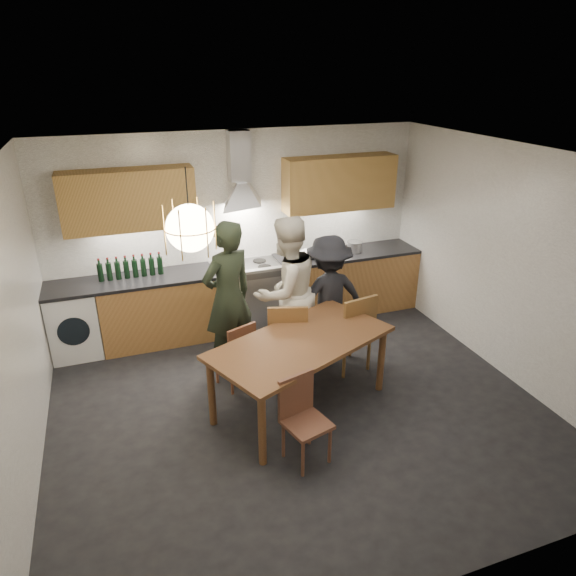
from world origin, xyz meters
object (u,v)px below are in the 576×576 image
object	(u,v)px
person_right	(328,296)
dining_table	(301,348)
person_left	(228,297)
stock_pot	(354,247)
chair_front	(302,413)
mixing_bowl	(311,254)
person_mid	(286,292)
chair_back_left	(238,351)
wine_bottles	(130,267)

from	to	relation	value
person_right	dining_table	bearing A→B (deg)	50.27
person_left	stock_pot	size ratio (longest dim) A/B	8.86
chair_front	mixing_bowl	distance (m)	2.93
dining_table	chair_front	world-z (taller)	chair_front
chair_front	person_right	size ratio (longest dim) A/B	0.54
stock_pot	person_right	bearing A→B (deg)	-129.97
person_mid	stock_pot	xyz separation A→B (m)	(1.37, 1.00, 0.07)
chair_back_left	wine_bottles	bearing A→B (deg)	-77.78
dining_table	mixing_bowl	distance (m)	2.16
chair_back_left	person_mid	world-z (taller)	person_mid
person_mid	person_right	bearing A→B (deg)	158.00
chair_back_left	wine_bottles	size ratio (longest dim) A/B	1.01
chair_front	chair_back_left	bearing A→B (deg)	86.53
chair_back_left	wine_bottles	distance (m)	1.84
chair_back_left	mixing_bowl	xyz separation A→B (m)	(1.41, 1.39, 0.48)
mixing_bowl	stock_pot	world-z (taller)	stock_pot
person_right	stock_pot	size ratio (longest dim) A/B	7.48
wine_bottles	person_mid	bearing A→B (deg)	-32.83
person_left	wine_bottles	distance (m)	1.41
person_left	person_right	distance (m)	1.22
person_right	chair_back_left	bearing A→B (deg)	14.24
person_right	stock_pot	bearing A→B (deg)	-132.72
chair_back_left	stock_pot	bearing A→B (deg)	-167.81
chair_front	person_right	bearing A→B (deg)	44.24
person_left	mixing_bowl	distance (m)	1.67
chair_back_left	mixing_bowl	world-z (taller)	mixing_bowl
dining_table	wine_bottles	bearing A→B (deg)	103.13
mixing_bowl	wine_bottles	world-z (taller)	wine_bottles
dining_table	chair_back_left	distance (m)	0.81
chair_back_left	person_left	world-z (taller)	person_left
chair_back_left	person_left	xyz separation A→B (m)	(0.02, 0.45, 0.45)
chair_front	stock_pot	bearing A→B (deg)	40.38
person_mid	stock_pot	bearing A→B (deg)	-165.60
stock_pot	person_mid	bearing A→B (deg)	-144.03
wine_bottles	chair_back_left	bearing A→B (deg)	-56.33
dining_table	chair_front	bearing A→B (deg)	-133.69
chair_front	person_right	world-z (taller)	person_right
person_left	wine_bottles	xyz separation A→B (m)	(-0.99, 1.00, 0.14)
stock_pot	wine_bottles	bearing A→B (deg)	178.56
dining_table	person_right	xyz separation A→B (m)	(0.71, 0.94, 0.06)
person_left	person_mid	distance (m)	0.68
person_mid	stock_pot	size ratio (longest dim) A/B	8.84
person_mid	wine_bottles	size ratio (longest dim) A/B	2.31
mixing_bowl	stock_pot	bearing A→B (deg)	-1.11
person_right	stock_pot	xyz separation A→B (m)	(0.84, 1.00, 0.21)
dining_table	mixing_bowl	bearing A→B (deg)	42.18
chair_front	person_mid	world-z (taller)	person_mid
wine_bottles	chair_front	bearing A→B (deg)	-65.60
chair_front	stock_pot	distance (m)	3.24
chair_back_left	chair_front	xyz separation A→B (m)	(0.26, -1.26, 0.02)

